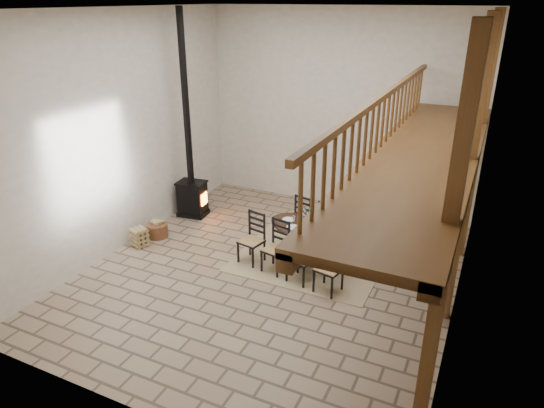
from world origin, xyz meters
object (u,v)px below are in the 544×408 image
at_px(log_basket, 157,230).
at_px(log_stack, 140,237).
at_px(dining_table, 308,245).
at_px(wood_stove, 191,174).

height_order(log_basket, log_stack, log_stack).
height_order(dining_table, log_stack, dining_table).
bearing_deg(wood_stove, log_basket, -99.35).
bearing_deg(dining_table, log_stack, -153.64).
relative_size(log_basket, log_stack, 1.13).
bearing_deg(dining_table, wood_stove, 176.10).
height_order(dining_table, log_basket, dining_table).
bearing_deg(log_basket, wood_stove, 87.33).
xyz_separation_m(wood_stove, log_basket, (-0.06, -1.39, -0.94)).
relative_size(dining_table, wood_stove, 0.49).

